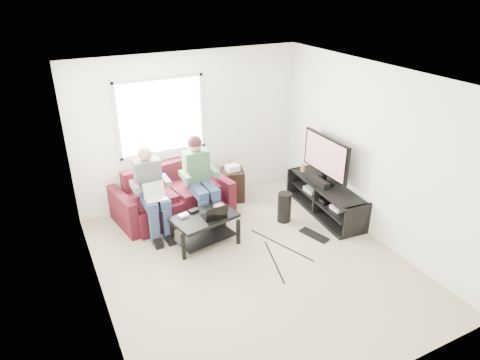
% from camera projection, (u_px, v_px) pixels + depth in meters
% --- Properties ---
extents(floor, '(4.50, 4.50, 0.00)m').
position_uv_depth(floor, '(252.00, 263.00, 6.03)').
color(floor, beige).
rests_on(floor, ground).
extents(ceiling, '(4.50, 4.50, 0.00)m').
position_uv_depth(ceiling, '(255.00, 79.00, 4.90)').
color(ceiling, white).
rests_on(ceiling, wall_back).
extents(wall_back, '(4.50, 0.00, 4.50)m').
position_uv_depth(wall_back, '(191.00, 129.00, 7.28)').
color(wall_back, white).
rests_on(wall_back, floor).
extents(wall_front, '(4.50, 0.00, 4.50)m').
position_uv_depth(wall_front, '(378.00, 283.00, 3.66)').
color(wall_front, white).
rests_on(wall_front, floor).
extents(wall_left, '(0.00, 4.50, 4.50)m').
position_uv_depth(wall_left, '(92.00, 217.00, 4.66)').
color(wall_left, white).
rests_on(wall_left, floor).
extents(wall_right, '(0.00, 4.50, 4.50)m').
position_uv_depth(wall_right, '(373.00, 154.00, 6.28)').
color(wall_right, white).
rests_on(wall_right, floor).
extents(window, '(1.48, 0.04, 1.28)m').
position_uv_depth(window, '(161.00, 116.00, 6.93)').
color(window, white).
rests_on(window, wall_back).
extents(sofa, '(1.94, 1.09, 0.85)m').
position_uv_depth(sofa, '(172.00, 198.00, 7.12)').
color(sofa, '#4E1325').
rests_on(sofa, floor).
extents(person_left, '(0.40, 0.71, 1.35)m').
position_uv_depth(person_left, '(151.00, 188.00, 6.52)').
color(person_left, navy).
rests_on(person_left, sofa).
extents(person_right, '(0.40, 0.71, 1.39)m').
position_uv_depth(person_right, '(200.00, 174.00, 6.83)').
color(person_right, navy).
rests_on(person_right, sofa).
extents(laptop_silver, '(0.33, 0.24, 0.24)m').
position_uv_depth(laptop_silver, '(156.00, 195.00, 6.36)').
color(laptop_silver, silver).
rests_on(laptop_silver, person_left).
extents(coffee_table, '(1.02, 0.74, 0.46)m').
position_uv_depth(coffee_table, '(205.00, 223.00, 6.36)').
color(coffee_table, black).
rests_on(coffee_table, floor).
extents(laptop_black, '(0.37, 0.28, 0.24)m').
position_uv_depth(laptop_black, '(214.00, 209.00, 6.24)').
color(laptop_black, black).
rests_on(laptop_black, coffee_table).
extents(controller_a, '(0.15, 0.11, 0.04)m').
position_uv_depth(controller_a, '(184.00, 215.00, 6.28)').
color(controller_a, silver).
rests_on(controller_a, coffee_table).
extents(controller_b, '(0.16, 0.13, 0.04)m').
position_uv_depth(controller_b, '(194.00, 211.00, 6.40)').
color(controller_b, black).
rests_on(controller_b, coffee_table).
extents(controller_c, '(0.16, 0.12, 0.04)m').
position_uv_depth(controller_c, '(219.00, 206.00, 6.54)').
color(controller_c, gray).
rests_on(controller_c, coffee_table).
extents(tv_stand, '(0.62, 1.66, 0.54)m').
position_uv_depth(tv_stand, '(325.00, 201.00, 7.20)').
color(tv_stand, black).
rests_on(tv_stand, floor).
extents(tv, '(0.12, 1.10, 0.81)m').
position_uv_depth(tv, '(326.00, 157.00, 6.95)').
color(tv, black).
rests_on(tv, tv_stand).
extents(soundbar, '(0.12, 0.50, 0.10)m').
position_uv_depth(soundbar, '(318.00, 181.00, 7.08)').
color(soundbar, black).
rests_on(soundbar, tv_stand).
extents(drink_cup, '(0.08, 0.08, 0.12)m').
position_uv_depth(drink_cup, '(303.00, 168.00, 7.53)').
color(drink_cup, '#B1774C').
rests_on(drink_cup, tv_stand).
extents(console_white, '(0.30, 0.22, 0.06)m').
position_uv_depth(console_white, '(341.00, 207.00, 6.84)').
color(console_white, silver).
rests_on(console_white, tv_stand).
extents(console_grey, '(0.34, 0.26, 0.08)m').
position_uv_depth(console_grey, '(315.00, 189.00, 7.40)').
color(console_grey, gray).
rests_on(console_grey, tv_stand).
extents(console_black, '(0.38, 0.30, 0.07)m').
position_uv_depth(console_black, '(328.00, 198.00, 7.12)').
color(console_black, black).
rests_on(console_black, tv_stand).
extents(subwoofer, '(0.22, 0.22, 0.51)m').
position_uv_depth(subwoofer, '(284.00, 207.00, 6.97)').
color(subwoofer, black).
rests_on(subwoofer, floor).
extents(keyboard_floor, '(0.29, 0.51, 0.03)m').
position_uv_depth(keyboard_floor, '(314.00, 235.00, 6.66)').
color(keyboard_floor, black).
rests_on(keyboard_floor, floor).
extents(end_table, '(0.38, 0.38, 0.67)m').
position_uv_depth(end_table, '(233.00, 184.00, 7.63)').
color(end_table, black).
rests_on(end_table, floor).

